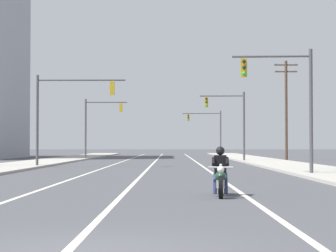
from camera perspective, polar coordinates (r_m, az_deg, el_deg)
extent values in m
cube|color=beige|center=(53.71, -1.26, -3.32)|extent=(0.16, 100.00, 0.01)
cube|color=beige|center=(53.87, -4.37, -3.31)|extent=(0.16, 100.00, 0.01)
cube|color=beige|center=(53.73, 2.64, -3.32)|extent=(0.16, 100.00, 0.01)
cube|color=#ADA89E|center=(49.37, 9.84, -3.36)|extent=(4.40, 110.00, 0.14)
cube|color=#ADA89E|center=(49.84, -12.03, -3.33)|extent=(4.40, 110.00, 0.14)
cylinder|color=black|center=(17.74, 4.81, -5.55)|extent=(0.16, 0.65, 0.64)
cylinder|color=black|center=(19.29, 4.76, -5.24)|extent=(0.16, 0.65, 0.64)
cylinder|color=silver|center=(17.82, 4.80, -4.52)|extent=(0.09, 0.33, 0.68)
sphere|color=white|center=(17.67, 4.81, -3.94)|extent=(0.20, 0.20, 0.20)
cylinder|color=silver|center=(17.86, 4.80, -3.76)|extent=(0.70, 0.09, 0.04)
ellipsoid|color=#143D23|center=(18.38, 4.78, -4.54)|extent=(0.36, 0.58, 0.28)
cube|color=silver|center=(18.51, 4.78, -5.24)|extent=(0.27, 0.46, 0.24)
cube|color=black|center=(18.82, 4.77, -4.66)|extent=(0.31, 0.54, 0.12)
cube|color=#143D23|center=(19.22, 4.76, -4.36)|extent=(0.22, 0.37, 0.08)
cylinder|color=silver|center=(18.92, 4.34, -5.38)|extent=(0.12, 0.55, 0.08)
cube|color=black|center=(18.77, 4.77, -3.51)|extent=(0.38, 0.26, 0.56)
sphere|color=black|center=(18.74, 4.77, -2.26)|extent=(0.26, 0.26, 0.26)
cylinder|color=navy|center=(18.64, 5.21, -4.69)|extent=(0.17, 0.45, 0.30)
cylinder|color=navy|center=(18.48, 5.28, -5.65)|extent=(0.12, 0.16, 0.35)
cylinder|color=black|center=(18.51, 5.40, -3.22)|extent=(0.13, 0.53, 0.27)
cylinder|color=navy|center=(18.64, 4.34, -4.69)|extent=(0.17, 0.45, 0.30)
cylinder|color=navy|center=(18.48, 4.29, -5.65)|extent=(0.12, 0.16, 0.35)
cylinder|color=black|center=(18.50, 4.16, -3.23)|extent=(0.13, 0.53, 0.27)
cylinder|color=#47474C|center=(31.43, 12.85, 1.23)|extent=(0.18, 0.18, 6.20)
cylinder|color=#47474C|center=(31.42, 9.35, 6.25)|extent=(3.83, 0.29, 0.11)
cube|color=#B79319|center=(31.22, 6.90, 5.27)|extent=(0.31, 0.25, 0.90)
sphere|color=black|center=(31.11, 6.92, 5.85)|extent=(0.18, 0.18, 0.18)
sphere|color=black|center=(31.07, 6.92, 5.31)|extent=(0.18, 0.18, 0.18)
sphere|color=green|center=(31.04, 6.92, 4.76)|extent=(0.18, 0.18, 0.18)
cylinder|color=#47474C|center=(42.98, -11.78, 0.44)|extent=(0.18, 0.18, 6.20)
cylinder|color=#47474C|center=(42.61, -7.86, 4.15)|extent=(5.92, 0.18, 0.11)
cube|color=#B79319|center=(42.29, -5.09, 3.44)|extent=(0.30, 0.24, 0.90)
sphere|color=black|center=(42.47, -5.06, 3.82)|extent=(0.18, 0.18, 0.18)
sphere|color=black|center=(42.44, -5.07, 3.42)|extent=(0.18, 0.18, 0.18)
sphere|color=green|center=(42.42, -5.07, 3.01)|extent=(0.18, 0.18, 0.18)
cylinder|color=#47474C|center=(55.96, 6.91, -0.07)|extent=(0.18, 0.18, 6.20)
cylinder|color=#47474C|center=(55.98, 4.90, 2.74)|extent=(3.91, 0.24, 0.11)
cube|color=#B79319|center=(55.90, 3.50, 2.18)|extent=(0.31, 0.25, 0.90)
sphere|color=black|center=(55.76, 3.51, 2.50)|extent=(0.18, 0.18, 0.18)
sphere|color=black|center=(55.74, 3.51, 2.19)|extent=(0.18, 0.18, 0.18)
sphere|color=green|center=(55.72, 3.51, 1.88)|extent=(0.18, 0.18, 0.18)
cylinder|color=#47474C|center=(64.57, -7.49, -0.29)|extent=(0.18, 0.18, 6.20)
cylinder|color=#47474C|center=(64.42, -5.61, 2.16)|extent=(4.24, 0.17, 0.11)
cube|color=#B79319|center=(64.23, -4.29, 1.67)|extent=(0.30, 0.24, 0.90)
sphere|color=black|center=(64.40, -4.28, 1.93)|extent=(0.18, 0.18, 0.18)
sphere|color=black|center=(64.38, -4.28, 1.67)|extent=(0.18, 0.18, 0.18)
sphere|color=green|center=(64.37, -4.28, 1.40)|extent=(0.18, 0.18, 0.18)
cylinder|color=#47474C|center=(86.92, 4.80, -0.66)|extent=(0.18, 0.18, 6.20)
cylinder|color=#47474C|center=(87.02, 3.07, 1.15)|extent=(5.25, 0.46, 0.11)
cube|color=#B79319|center=(87.05, 1.86, 0.78)|extent=(0.32, 0.26, 0.90)
sphere|color=black|center=(86.90, 1.85, 0.98)|extent=(0.18, 0.18, 0.18)
sphere|color=black|center=(86.89, 1.85, 0.79)|extent=(0.18, 0.18, 0.18)
sphere|color=green|center=(86.88, 1.85, 0.59)|extent=(0.18, 0.18, 0.18)
cylinder|color=#4C3828|center=(61.62, 10.68, 1.39)|extent=(0.26, 0.26, 9.63)
cube|color=#4C3828|center=(62.02, 10.66, 5.47)|extent=(2.28, 0.12, 0.12)
cylinder|color=slate|center=(61.86, 9.78, 5.57)|extent=(0.08, 0.08, 0.12)
cylinder|color=slate|center=(62.21, 11.53, 5.54)|extent=(0.08, 0.08, 0.12)
cube|color=#4C3828|center=(61.94, 10.66, 4.87)|extent=(2.14, 0.12, 0.12)
cylinder|color=slate|center=(61.80, 9.84, 4.97)|extent=(0.08, 0.08, 0.12)
cylinder|color=slate|center=(62.12, 11.48, 4.95)|extent=(0.08, 0.08, 0.12)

